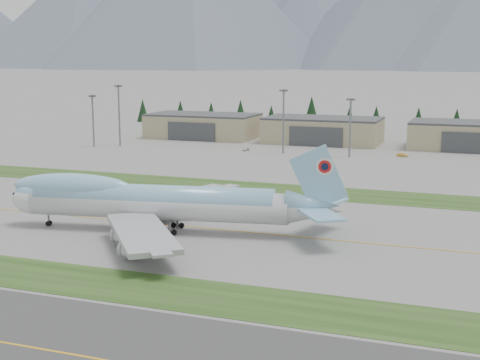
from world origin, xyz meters
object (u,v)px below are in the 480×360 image
at_px(service_vehicle_a, 246,151).
at_px(boeing_747_freighter, 154,201).
at_px(hangar_right, 473,136).
at_px(hangar_left, 203,126).
at_px(hangar_center, 323,130).
at_px(service_vehicle_b, 402,157).

bearing_deg(service_vehicle_a, boeing_747_freighter, -68.07).
relative_size(hangar_right, service_vehicle_a, 12.80).
xyz_separation_m(hangar_left, hangar_center, (55.00, 0.00, 0.00)).
xyz_separation_m(hangar_left, service_vehicle_a, (32.47, -34.18, -5.39)).
xyz_separation_m(service_vehicle_a, service_vehicle_b, (58.90, 4.46, 0.00)).
xyz_separation_m(hangar_right, service_vehicle_a, (-82.53, -34.18, -5.39)).
height_order(hangar_right, service_vehicle_a, hangar_right).
bearing_deg(hangar_left, hangar_right, 0.00).
relative_size(hangar_center, hangar_right, 1.00).
bearing_deg(hangar_center, hangar_left, 180.00).
bearing_deg(hangar_right, service_vehicle_a, -157.50).
height_order(hangar_right, service_vehicle_b, hangar_right).
xyz_separation_m(hangar_right, service_vehicle_b, (-23.63, -29.72, -5.39)).
bearing_deg(hangar_center, boeing_747_freighter, -90.07).
xyz_separation_m(boeing_747_freighter, hangar_center, (0.18, 155.30, -0.89)).
relative_size(boeing_747_freighter, hangar_left, 1.51).
xyz_separation_m(boeing_747_freighter, service_vehicle_b, (36.55, 125.58, -6.28)).
relative_size(service_vehicle_a, service_vehicle_b, 0.92).
distance_m(service_vehicle_a, service_vehicle_b, 59.07).
distance_m(hangar_right, service_vehicle_b, 38.35).
bearing_deg(service_vehicle_a, hangar_center, 68.09).
bearing_deg(hangar_center, hangar_right, 0.00).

